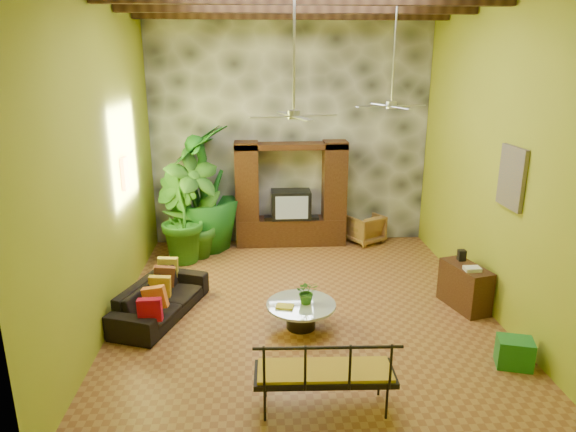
{
  "coord_description": "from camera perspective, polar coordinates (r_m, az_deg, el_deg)",
  "views": [
    {
      "loc": [
        -0.73,
        -7.66,
        3.91
      ],
      "look_at": [
        -0.25,
        0.2,
        1.54
      ],
      "focal_mm": 32.0,
      "sensor_mm": 36.0,
      "label": 1
    }
  ],
  "objects": [
    {
      "name": "ground",
      "position": [
        8.63,
        1.74,
        -10.16
      ],
      "size": [
        7.0,
        7.0,
        0.0
      ],
      "primitive_type": "plane",
      "color": "brown",
      "rests_on": "ground"
    },
    {
      "name": "back_wall",
      "position": [
        11.28,
        0.21,
        9.58
      ],
      "size": [
        6.0,
        0.02,
        5.0
      ],
      "primitive_type": "cube",
      "color": "olive",
      "rests_on": "ground"
    },
    {
      "name": "left_wall",
      "position": [
        8.12,
        -19.81,
        5.77
      ],
      "size": [
        0.02,
        7.0,
        5.0
      ],
      "primitive_type": "cube",
      "color": "olive",
      "rests_on": "ground"
    },
    {
      "name": "right_wall",
      "position": [
        8.64,
        22.24,
        6.14
      ],
      "size": [
        0.02,
        7.0,
        5.0
      ],
      "primitive_type": "cube",
      "color": "olive",
      "rests_on": "ground"
    },
    {
      "name": "stone_accent_wall",
      "position": [
        11.22,
        0.23,
        9.54
      ],
      "size": [
        5.98,
        0.1,
        4.98
      ],
      "primitive_type": "cube",
      "color": "#35373C",
      "rests_on": "ground"
    },
    {
      "name": "entertainment_center",
      "position": [
        11.22,
        0.33,
        1.55
      ],
      "size": [
        2.4,
        0.55,
        2.3
      ],
      "color": "black",
      "rests_on": "ground"
    },
    {
      "name": "ceiling_fan_front",
      "position": [
        7.3,
        0.67,
        12.78
      ],
      "size": [
        1.28,
        1.28,
        1.86
      ],
      "color": "#AAAAAE",
      "rests_on": "ceiling"
    },
    {
      "name": "ceiling_fan_back",
      "position": [
        9.18,
        11.49,
        13.27
      ],
      "size": [
        1.28,
        1.28,
        1.86
      ],
      "color": "#AAAAAE",
      "rests_on": "ceiling"
    },
    {
      "name": "wall_art_mask",
      "position": [
        9.13,
        -17.65,
        4.54
      ],
      "size": [
        0.06,
        0.32,
        0.55
      ],
      "primitive_type": "cube",
      "color": "yellow",
      "rests_on": "left_wall"
    },
    {
      "name": "wall_art_painting",
      "position": [
        8.13,
        23.61,
        3.94
      ],
      "size": [
        0.06,
        0.7,
        0.9
      ],
      "primitive_type": "cube",
      "color": "#235182",
      "rests_on": "right_wall"
    },
    {
      "name": "sofa",
      "position": [
        8.53,
        -13.95,
        -8.9
      ],
      "size": [
        1.39,
        2.12,
        0.58
      ],
      "primitive_type": "imported",
      "rotation": [
        0.0,
        0.0,
        1.23
      ],
      "color": "black",
      "rests_on": "ground"
    },
    {
      "name": "wicker_armchair",
      "position": [
        11.64,
        8.53,
        -1.37
      ],
      "size": [
        0.95,
        0.96,
        0.65
      ],
      "primitive_type": "imported",
      "rotation": [
        0.0,
        0.0,
        3.67
      ],
      "color": "olive",
      "rests_on": "ground"
    },
    {
      "name": "tall_plant_a",
      "position": [
        10.54,
        -10.25,
        1.15
      ],
      "size": [
        1.43,
        1.33,
        2.24
      ],
      "primitive_type": "imported",
      "rotation": [
        0.0,
        0.0,
        0.61
      ],
      "color": "#29631A",
      "rests_on": "ground"
    },
    {
      "name": "tall_plant_b",
      "position": [
        10.5,
        -12.02,
        -0.05
      ],
      "size": [
        1.31,
        1.32,
        1.88
      ],
      "primitive_type": "imported",
      "rotation": [
        0.0,
        0.0,
        2.31
      ],
      "color": "#26691B",
      "rests_on": "ground"
    },
    {
      "name": "tall_plant_c",
      "position": [
        11.04,
        -9.48,
        3.07
      ],
      "size": [
        1.57,
        1.57,
        2.68
      ],
      "primitive_type": "imported",
      "rotation": [
        0.0,
        0.0,
        4.66
      ],
      "color": "#185B19",
      "rests_on": "ground"
    },
    {
      "name": "coffee_table",
      "position": [
        7.94,
        1.45,
        -10.63
      ],
      "size": [
        1.06,
        1.06,
        0.4
      ],
      "rotation": [
        0.0,
        0.0,
        -0.33
      ],
      "color": "black",
      "rests_on": "ground"
    },
    {
      "name": "centerpiece_plant",
      "position": [
        7.82,
        2.11,
        -8.42
      ],
      "size": [
        0.35,
        0.31,
        0.37
      ],
      "primitive_type": "imported",
      "rotation": [
        0.0,
        0.0,
        0.06
      ],
      "color": "#2E681B",
      "rests_on": "coffee_table"
    },
    {
      "name": "yellow_tray",
      "position": [
        7.76,
        -0.36,
        -10.02
      ],
      "size": [
        0.29,
        0.24,
        0.03
      ],
      "primitive_type": "cube",
      "rotation": [
        0.0,
        0.0,
        -0.24
      ],
      "color": "yellow",
      "rests_on": "coffee_table"
    },
    {
      "name": "iron_bench",
      "position": [
        6.11,
        4.19,
        -16.85
      ],
      "size": [
        1.64,
        0.64,
        0.57
      ],
      "rotation": [
        0.0,
        0.0,
        -0.03
      ],
      "color": "black",
      "rests_on": "ground"
    },
    {
      "name": "side_console",
      "position": [
        8.99,
        19.05,
        -7.42
      ],
      "size": [
        0.64,
        0.99,
        0.73
      ],
      "primitive_type": "cube",
      "rotation": [
        0.0,
        0.0,
        0.27
      ],
      "color": "#3C2313",
      "rests_on": "ground"
    },
    {
      "name": "green_bin",
      "position": [
        7.68,
        23.85,
        -13.72
      ],
      "size": [
        0.53,
        0.45,
        0.39
      ],
      "primitive_type": "cube",
      "rotation": [
        0.0,
        0.0,
        -0.29
      ],
      "color": "#1D6F35",
      "rests_on": "ground"
    }
  ]
}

